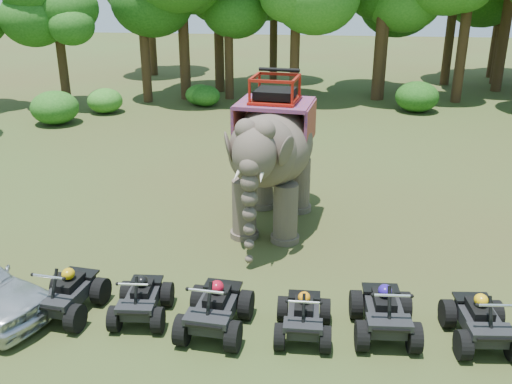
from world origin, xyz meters
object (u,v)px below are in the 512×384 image
at_px(elephant, 274,151).
at_px(atv_2, 215,303).
at_px(atv_4, 385,306).
at_px(atv_5, 482,315).
at_px(atv_1, 141,294).
at_px(atv_0, 66,288).
at_px(atv_3, 304,311).

height_order(elephant, atv_2, elephant).
height_order(atv_4, atv_5, atv_4).
bearing_deg(atv_1, atv_2, -13.16).
bearing_deg(atv_0, atv_5, 6.89).
relative_size(atv_4, atv_5, 1.04).
relative_size(atv_0, atv_5, 1.02).
distance_m(atv_1, atv_3, 3.59).
height_order(atv_0, atv_4, atv_4).
distance_m(atv_0, atv_1, 1.70).
distance_m(atv_0, atv_2, 3.42).
distance_m(elephant, atv_4, 6.27).
bearing_deg(atv_0, elephant, 59.51).
bearing_deg(atv_5, atv_4, 172.88).
distance_m(atv_2, atv_3, 1.88).
height_order(atv_2, atv_4, atv_2).
distance_m(atv_2, atv_4, 3.58).
distance_m(atv_3, atv_5, 3.65).
relative_size(atv_3, atv_5, 0.92).
distance_m(atv_1, atv_4, 5.28).
height_order(atv_0, atv_2, atv_2).
xyz_separation_m(atv_0, atv_3, (5.29, -0.22, -0.06)).
bearing_deg(atv_4, elephant, 114.63).
relative_size(atv_2, atv_4, 1.02).
height_order(elephant, atv_5, elephant).
bearing_deg(atv_1, atv_3, -7.57).
height_order(atv_0, atv_5, atv_0).
distance_m(atv_0, atv_3, 5.29).
distance_m(atv_0, atv_4, 6.98).
bearing_deg(atv_2, atv_0, -179.00).
bearing_deg(elephant, atv_5, -41.54).
relative_size(atv_0, atv_3, 1.11).
bearing_deg(elephant, atv_4, -55.05).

